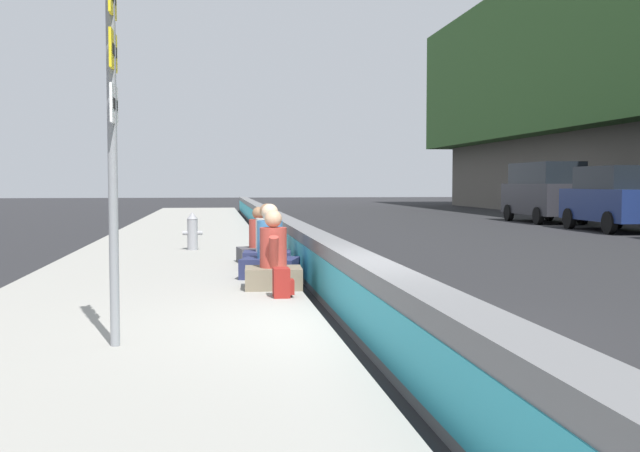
% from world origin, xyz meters
% --- Properties ---
extents(ground_plane, '(160.00, 160.00, 0.00)m').
position_xyz_m(ground_plane, '(0.00, 0.00, 0.00)').
color(ground_plane, '#232326').
rests_on(ground_plane, ground).
extents(sidewalk_strip, '(80.00, 4.40, 0.14)m').
position_xyz_m(sidewalk_strip, '(0.00, 2.65, 0.07)').
color(sidewalk_strip, gray).
rests_on(sidewalk_strip, ground_plane).
extents(jersey_barrier, '(76.00, 0.45, 0.85)m').
position_xyz_m(jersey_barrier, '(0.00, 0.00, 0.42)').
color(jersey_barrier, slate).
rests_on(jersey_barrier, ground_plane).
extents(route_sign_post, '(0.44, 0.09, 3.60)m').
position_xyz_m(route_sign_post, '(-0.82, 2.64, 2.23)').
color(route_sign_post, gray).
rests_on(route_sign_post, sidewalk_strip).
extents(fire_hydrant, '(0.26, 0.46, 0.88)m').
position_xyz_m(fire_hydrant, '(9.71, 2.21, 0.59)').
color(fire_hydrant, gray).
rests_on(fire_hydrant, sidewalk_strip).
extents(seated_person_foreground, '(0.75, 0.87, 1.16)m').
position_xyz_m(seated_person_foreground, '(2.97, 0.84, 0.50)').
color(seated_person_foreground, '#706651').
rests_on(seated_person_foreground, sidewalk_strip).
extents(seated_person_middle, '(0.96, 1.05, 1.22)m').
position_xyz_m(seated_person_middle, '(4.22, 0.80, 0.52)').
color(seated_person_middle, '#23284C').
rests_on(seated_person_middle, sidewalk_strip).
extents(seated_person_rear, '(0.80, 0.91, 1.19)m').
position_xyz_m(seated_person_rear, '(5.55, 0.76, 0.51)').
color(seated_person_rear, '#23284C').
rests_on(seated_person_rear, sidewalk_strip).
extents(seated_person_far, '(0.76, 0.86, 1.09)m').
position_xyz_m(seated_person_far, '(6.69, 0.85, 0.48)').
color(seated_person_far, '#424247').
rests_on(seated_person_far, sidewalk_strip).
extents(backpack, '(0.32, 0.28, 0.40)m').
position_xyz_m(backpack, '(2.08, 0.79, 0.33)').
color(backpack, maroon).
rests_on(backpack, sidewalk_strip).
extents(parked_car_fourth, '(4.86, 2.18, 2.28)m').
position_xyz_m(parked_car_fourth, '(16.83, -12.15, 1.18)').
color(parked_car_fourth, navy).
rests_on(parked_car_fourth, ground_plane).
extents(parked_car_midline, '(5.13, 2.16, 2.56)m').
position_xyz_m(parked_car_midline, '(22.79, -12.26, 1.35)').
color(parked_car_midline, '#28282D').
rests_on(parked_car_midline, ground_plane).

